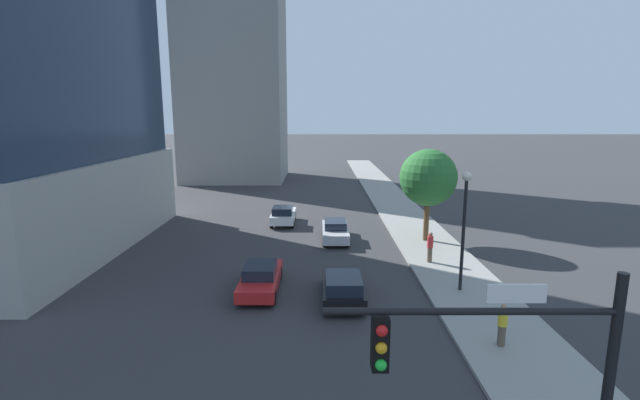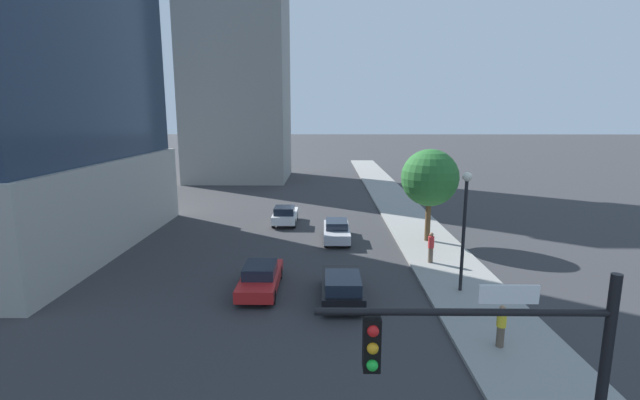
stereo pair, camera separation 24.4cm
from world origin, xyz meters
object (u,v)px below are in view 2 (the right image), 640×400
object	(u,v)px
car_silver	(337,230)
street_lamp	(465,214)
pedestrian_red_shirt	(431,247)
construction_building	(237,41)
car_red	(261,277)
street_tree	(430,178)
car_white	(285,215)
pedestrian_yellow_shirt	(501,326)
car_black	(342,286)
traffic_light_pole	(498,366)

from	to	relation	value
car_silver	street_lamp	bearing A→B (deg)	-57.85
street_lamp	pedestrian_red_shirt	distance (m)	5.05
pedestrian_red_shirt	street_lamp	bearing A→B (deg)	-83.29
construction_building	car_red	xyz separation A→B (m)	(8.24, -39.35, -17.19)
street_tree	car_red	size ratio (longest dim) A/B	1.32
car_red	car_white	bearing A→B (deg)	90.00
street_lamp	pedestrian_red_shirt	size ratio (longest dim) A/B	3.25
construction_building	car_white	size ratio (longest dim) A/B	10.55
pedestrian_red_shirt	pedestrian_yellow_shirt	distance (m)	9.45
car_silver	car_white	xyz separation A→B (m)	(-3.95, 4.62, 0.04)
car_black	car_white	bearing A→B (deg)	104.95
street_lamp	car_white	size ratio (longest dim) A/B	1.44
street_tree	pedestrian_red_shirt	bearing A→B (deg)	-100.42
car_silver	car_red	bearing A→B (deg)	-113.85
car_white	car_red	xyz separation A→B (m)	(-0.00, -13.55, -0.07)
street_tree	car_white	world-z (taller)	street_tree
street_tree	car_black	distance (m)	12.07
car_silver	pedestrian_red_shirt	distance (m)	7.29
street_lamp	pedestrian_red_shirt	bearing A→B (deg)	96.71
car_white	pedestrian_yellow_shirt	size ratio (longest dim) A/B	2.50
street_tree	pedestrian_yellow_shirt	bearing A→B (deg)	-92.05
construction_building	street_lamp	world-z (taller)	construction_building
car_black	pedestrian_red_shirt	size ratio (longest dim) A/B	2.52
construction_building	pedestrian_yellow_shirt	distance (m)	51.16
car_red	pedestrian_red_shirt	world-z (taller)	pedestrian_red_shirt
construction_building	car_silver	xyz separation A→B (m)	(12.19, -30.41, -17.16)
street_tree	pedestrian_yellow_shirt	xyz separation A→B (m)	(-0.50, -14.03, -3.45)
car_silver	car_red	distance (m)	9.77
pedestrian_yellow_shirt	car_red	bearing A→B (deg)	149.90
construction_building	car_red	distance (m)	43.72
construction_building	car_white	world-z (taller)	construction_building
street_lamp	car_red	size ratio (longest dim) A/B	1.23
construction_building	pedestrian_yellow_shirt	world-z (taller)	construction_building
street_tree	pedestrian_red_shirt	distance (m)	5.74
street_lamp	car_silver	bearing A→B (deg)	122.15
car_white	car_red	size ratio (longest dim) A/B	0.86
traffic_light_pole	car_black	xyz separation A→B (m)	(-2.46, 11.70, -3.12)
construction_building	traffic_light_pole	distance (m)	56.09
traffic_light_pole	car_black	world-z (taller)	traffic_light_pole
car_silver	pedestrian_red_shirt	world-z (taller)	pedestrian_red_shirt
car_black	pedestrian_red_shirt	bearing A→B (deg)	44.37
construction_building	traffic_light_pole	bearing A→B (deg)	-74.36
street_lamp	car_black	xyz separation A→B (m)	(-5.75, -1.03, -3.20)
construction_building	car_black	bearing A→B (deg)	-73.29
street_tree	pedestrian_yellow_shirt	size ratio (longest dim) A/B	3.85
car_silver	car_red	size ratio (longest dim) A/B	0.97
traffic_light_pole	pedestrian_yellow_shirt	world-z (taller)	traffic_light_pole
street_lamp	car_silver	world-z (taller)	street_lamp
street_tree	car_black	world-z (taller)	street_tree
traffic_light_pole	street_lamp	xyz separation A→B (m)	(3.30, 12.73, 0.08)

